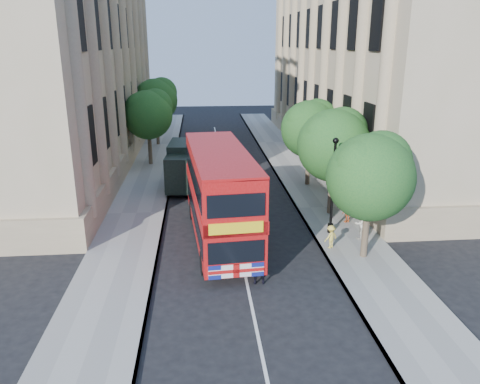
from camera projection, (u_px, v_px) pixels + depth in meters
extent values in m
plane|color=black|center=(250.00, 296.00, 19.05)|extent=(120.00, 120.00, 0.00)
cube|color=gray|center=(324.00, 208.00, 29.00)|extent=(3.50, 80.00, 0.12)
cube|color=gray|center=(137.00, 214.00, 28.04)|extent=(3.50, 80.00, 0.12)
cube|color=tan|center=(380.00, 53.00, 40.23)|extent=(12.00, 38.00, 18.00)
cube|color=tan|center=(50.00, 54.00, 37.92)|extent=(12.00, 38.00, 18.00)
cylinder|color=#473828|center=(366.00, 230.00, 21.95)|extent=(0.32, 0.32, 2.86)
sphere|color=#1A4F20|center=(370.00, 177.00, 21.16)|extent=(4.00, 4.00, 4.00)
sphere|color=#1A4F20|center=(381.00, 161.00, 21.39)|extent=(2.80, 2.80, 2.80)
sphere|color=#1A4F20|center=(363.00, 168.00, 20.67)|extent=(2.60, 2.60, 2.60)
cylinder|color=#473828|center=(331.00, 191.00, 27.62)|extent=(0.32, 0.32, 2.99)
sphere|color=#1A4F20|center=(334.00, 146.00, 26.79)|extent=(4.20, 4.20, 4.20)
sphere|color=#1A4F20|center=(343.00, 132.00, 27.01)|extent=(2.94, 2.94, 2.94)
sphere|color=#1A4F20|center=(327.00, 137.00, 26.30)|extent=(2.73, 2.73, 2.73)
cylinder|color=#473828|center=(308.00, 166.00, 33.33)|extent=(0.32, 0.32, 2.90)
sphere|color=#1A4F20|center=(310.00, 129.00, 32.52)|extent=(4.00, 4.00, 4.00)
sphere|color=#1A4F20|center=(317.00, 119.00, 32.75)|extent=(2.80, 2.80, 2.80)
sphere|color=#1A4F20|center=(304.00, 123.00, 32.03)|extent=(2.60, 2.60, 2.60)
cylinder|color=#473828|center=(150.00, 148.00, 38.97)|extent=(0.32, 0.32, 2.99)
sphere|color=#1A4F20|center=(148.00, 115.00, 38.14)|extent=(4.00, 4.00, 4.00)
sphere|color=#1A4F20|center=(155.00, 106.00, 38.36)|extent=(2.80, 2.80, 2.80)
sphere|color=#1A4F20|center=(141.00, 109.00, 37.64)|extent=(2.60, 2.60, 2.60)
cylinder|color=#473828|center=(158.00, 130.00, 46.53)|extent=(0.32, 0.32, 3.17)
sphere|color=#1A4F20|center=(156.00, 100.00, 45.65)|extent=(4.20, 4.20, 4.20)
sphere|color=#1A4F20|center=(162.00, 92.00, 45.86)|extent=(2.94, 2.94, 2.94)
sphere|color=#1A4F20|center=(150.00, 95.00, 45.15)|extent=(2.73, 2.73, 2.73)
cylinder|color=black|center=(330.00, 228.00, 25.05)|extent=(0.30, 0.30, 0.50)
cylinder|color=black|center=(333.00, 188.00, 24.37)|extent=(0.14, 0.14, 5.00)
sphere|color=black|center=(336.00, 141.00, 23.60)|extent=(0.32, 0.32, 0.32)
cube|color=#A30B0B|center=(220.00, 193.00, 23.64)|extent=(3.49, 10.32, 4.21)
cube|color=black|center=(220.00, 210.00, 23.92)|extent=(3.50, 9.68, 0.96)
cube|color=black|center=(220.00, 172.00, 23.30)|extent=(3.50, 9.68, 0.96)
cube|color=yellow|center=(236.00, 228.00, 18.84)|extent=(2.24, 0.26, 0.48)
cylinder|color=black|center=(204.00, 263.00, 20.71)|extent=(0.39, 1.09, 1.07)
cylinder|color=black|center=(257.00, 259.00, 21.10)|extent=(0.39, 1.09, 1.07)
cylinder|color=black|center=(192.00, 210.00, 27.22)|extent=(0.39, 1.09, 1.07)
cylinder|color=black|center=(233.00, 208.00, 27.61)|extent=(0.39, 1.09, 1.07)
cube|color=black|center=(183.00, 174.00, 31.14)|extent=(2.38, 2.17, 2.36)
cube|color=black|center=(181.00, 173.00, 30.15)|extent=(2.03, 0.24, 0.79)
cube|color=black|center=(186.00, 161.00, 33.43)|extent=(2.49, 3.74, 2.81)
cube|color=black|center=(186.00, 182.00, 33.20)|extent=(2.39, 5.52, 0.28)
cylinder|color=black|center=(168.00, 189.00, 31.34)|extent=(0.31, 0.91, 0.90)
cylinder|color=black|center=(198.00, 189.00, 31.38)|extent=(0.31, 0.91, 0.90)
cylinder|color=black|center=(175.00, 175.00, 34.88)|extent=(0.31, 0.91, 0.90)
cylinder|color=black|center=(202.00, 174.00, 34.91)|extent=(0.31, 0.91, 0.90)
imported|color=black|center=(259.00, 263.00, 19.74)|extent=(0.73, 0.49, 1.97)
imported|color=beige|center=(361.00, 223.00, 24.10)|extent=(0.97, 0.86, 1.67)
imported|color=#D35C25|center=(348.00, 213.00, 26.36)|extent=(0.74, 0.48, 1.17)
imported|color=#E2CA4D|center=(331.00, 237.00, 23.08)|extent=(0.87, 0.75, 1.17)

